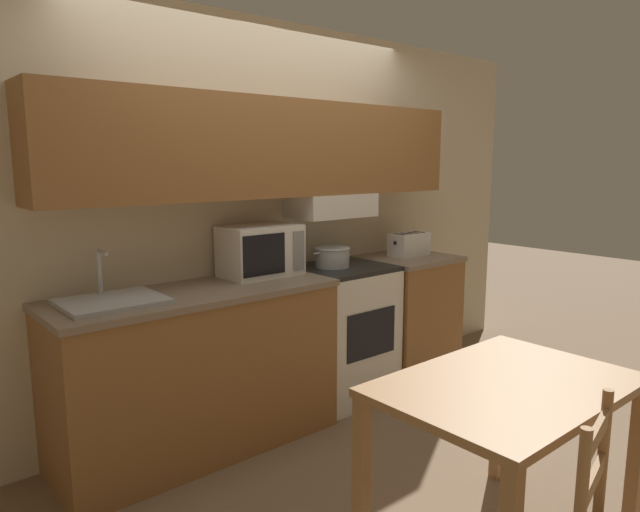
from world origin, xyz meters
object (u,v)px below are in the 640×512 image
(cooking_pot, at_px, (332,256))
(toaster, at_px, (409,244))
(dining_table, at_px, (506,407))
(sink_basin, at_px, (112,300))
(stove_range, at_px, (342,332))
(microwave, at_px, (261,251))

(cooking_pot, height_order, toaster, toaster)
(cooking_pot, bearing_deg, toaster, -2.05)
(toaster, height_order, dining_table, toaster)
(cooking_pot, height_order, sink_basin, sink_basin)
(stove_range, xyz_separation_m, cooking_pot, (-0.07, 0.03, 0.54))
(microwave, height_order, toaster, microwave)
(toaster, bearing_deg, stove_range, 179.88)
(microwave, distance_m, toaster, 1.30)
(stove_range, distance_m, microwave, 0.88)
(microwave, relative_size, dining_table, 0.45)
(stove_range, distance_m, sink_basin, 1.67)
(stove_range, distance_m, dining_table, 1.76)
(cooking_pot, relative_size, dining_table, 0.30)
(cooking_pot, bearing_deg, microwave, 172.61)
(microwave, bearing_deg, stove_range, -8.86)
(stove_range, bearing_deg, cooking_pot, 160.81)
(stove_range, relative_size, cooking_pot, 2.91)
(sink_basin, bearing_deg, cooking_pot, 1.43)
(sink_basin, height_order, dining_table, sink_basin)
(sink_basin, xyz_separation_m, dining_table, (1.00, -1.63, -0.30))
(toaster, bearing_deg, dining_table, -127.90)
(sink_basin, relative_size, dining_table, 0.46)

